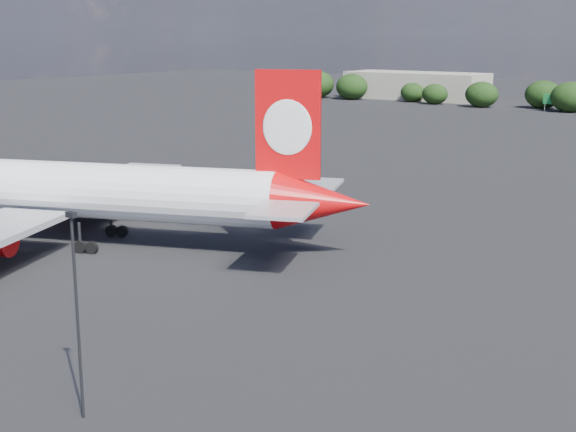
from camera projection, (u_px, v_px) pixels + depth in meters
The scene contains 5 objects.
ground at pixel (406, 192), 101.02m from camera, with size 500.00×500.00×0.00m, color black.
qantas_airliner at pixel (91, 192), 75.07m from camera, with size 49.03×47.17×16.59m.
apron_lamp_post at pixel (77, 306), 40.53m from camera, with size 0.55×0.30×11.02m.
terminal_building at pixel (416, 86), 241.65m from camera, with size 42.00×16.00×8.00m.
highway_sign at pixel (555, 100), 202.53m from camera, with size 6.00×0.30×4.50m.
Camera 1 is at (45.50, -29.32, 19.64)m, focal length 50.00 mm.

